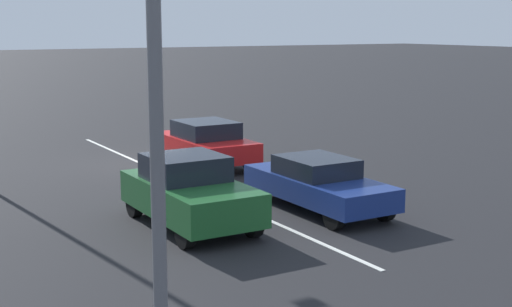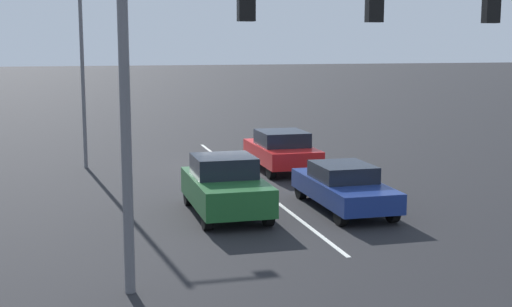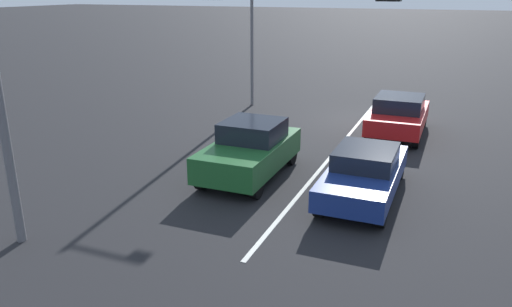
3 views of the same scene
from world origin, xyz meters
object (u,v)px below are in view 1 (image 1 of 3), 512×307
at_px(car_darkgreen_midlane_front, 189,192).
at_px(car_red_leftlane_second, 206,143).
at_px(car_navy_leftlane_front, 318,183).
at_px(traffic_signal_gantry, 343,1).

height_order(car_darkgreen_midlane_front, car_red_leftlane_second, car_darkgreen_midlane_front).
relative_size(car_navy_leftlane_front, car_red_leftlane_second, 1.07).
height_order(car_navy_leftlane_front, car_red_leftlane_second, car_red_leftlane_second).
relative_size(car_darkgreen_midlane_front, traffic_signal_gantry, 0.42).
height_order(car_red_leftlane_second, traffic_signal_gantry, traffic_signal_gantry).
bearing_deg(car_red_leftlane_second, car_darkgreen_midlane_front, 60.51).
relative_size(car_navy_leftlane_front, car_darkgreen_midlane_front, 1.11).
xyz_separation_m(car_darkgreen_midlane_front, car_red_leftlane_second, (-3.48, -6.15, -0.02)).
height_order(car_darkgreen_midlane_front, traffic_signal_gantry, traffic_signal_gantry).
xyz_separation_m(car_darkgreen_midlane_front, traffic_signal_gantry, (0.02, 5.63, 4.10)).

